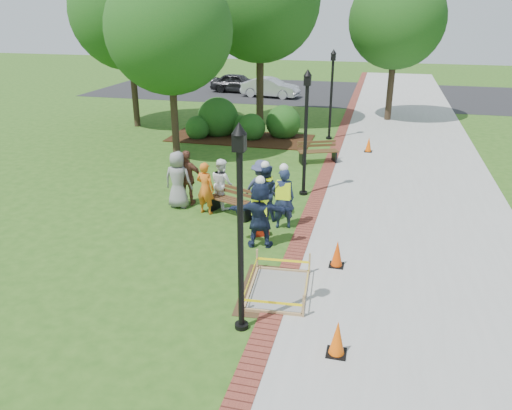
% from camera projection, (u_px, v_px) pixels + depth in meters
% --- Properties ---
extents(ground, '(100.00, 100.00, 0.00)m').
position_uv_depth(ground, '(227.00, 255.00, 13.19)').
color(ground, '#285116').
rests_on(ground, ground).
extents(sidewalk, '(6.00, 60.00, 0.02)m').
position_uv_depth(sidewalk, '(410.00, 161.00, 21.06)').
color(sidewalk, '#9E9E99').
rests_on(sidewalk, ground).
extents(brick_edging, '(0.50, 60.00, 0.03)m').
position_uv_depth(brick_edging, '(333.00, 156.00, 21.79)').
color(brick_edging, maroon).
rests_on(brick_edging, ground).
extents(mulch_bed, '(7.00, 3.00, 0.05)m').
position_uv_depth(mulch_bed, '(241.00, 138.00, 24.66)').
color(mulch_bed, '#381E0F').
rests_on(mulch_bed, ground).
extents(parking_lot, '(36.00, 12.00, 0.01)m').
position_uv_depth(parking_lot, '(333.00, 93.00, 37.49)').
color(parking_lot, black).
rests_on(parking_lot, ground).
extents(wet_concrete_pad, '(1.88, 2.43, 0.55)m').
position_uv_depth(wet_concrete_pad, '(278.00, 282.00, 11.42)').
color(wet_concrete_pad, '#47331E').
rests_on(wet_concrete_pad, ground).
extents(bench_near, '(1.67, 1.07, 0.86)m').
position_uv_depth(bench_near, '(232.00, 207.00, 15.60)').
color(bench_near, '#52371C').
rests_on(bench_near, ground).
extents(bench_far, '(1.72, 1.14, 0.89)m').
position_uv_depth(bench_far, '(318.00, 156.00, 20.78)').
color(bench_far, '#543D1C').
rests_on(bench_far, ground).
extents(cone_front, '(0.38, 0.38, 0.74)m').
position_uv_depth(cone_front, '(337.00, 339.00, 9.29)').
color(cone_front, black).
rests_on(cone_front, ground).
extents(cone_back, '(0.36, 0.36, 0.71)m').
position_uv_depth(cone_back, '(337.00, 254.00, 12.47)').
color(cone_back, black).
rests_on(cone_back, ground).
extents(cone_far, '(0.35, 0.35, 0.68)m').
position_uv_depth(cone_far, '(369.00, 145.00, 22.28)').
color(cone_far, black).
rests_on(cone_far, ground).
extents(toolbox, '(0.50, 0.38, 0.22)m').
position_uv_depth(toolbox, '(261.00, 232.00, 14.27)').
color(toolbox, '#A61F0C').
rests_on(toolbox, ground).
extents(lamp_near, '(0.28, 0.28, 4.26)m').
position_uv_depth(lamp_near, '(240.00, 216.00, 9.28)').
color(lamp_near, black).
rests_on(lamp_near, ground).
extents(lamp_mid, '(0.28, 0.28, 4.26)m').
position_uv_depth(lamp_mid, '(306.00, 124.00, 16.48)').
color(lamp_mid, black).
rests_on(lamp_mid, ground).
extents(lamp_far, '(0.28, 0.28, 4.26)m').
position_uv_depth(lamp_far, '(332.00, 88.00, 23.68)').
color(lamp_far, black).
rests_on(lamp_far, ground).
extents(tree_left, '(5.11, 5.11, 7.77)m').
position_uv_depth(tree_left, '(169.00, 30.00, 19.89)').
color(tree_left, '#3D2D1E').
rests_on(tree_left, ground).
extents(tree_back, '(6.17, 6.17, 9.45)m').
position_uv_depth(tree_back, '(260.00, 1.00, 25.30)').
color(tree_back, '#3D2D1E').
rests_on(tree_back, ground).
extents(tree_right, '(5.15, 5.15, 7.97)m').
position_uv_depth(tree_right, '(397.00, 20.00, 26.71)').
color(tree_right, '#3D2D1E').
rests_on(tree_right, ground).
extents(tree_far, '(5.77, 5.77, 8.71)m').
position_uv_depth(tree_far, '(127.00, 12.00, 25.06)').
color(tree_far, '#3D2D1E').
rests_on(tree_far, ground).
extents(shrub_a, '(1.20, 1.20, 1.20)m').
position_uv_depth(shrub_a, '(198.00, 138.00, 24.72)').
color(shrub_a, '#164E16').
rests_on(shrub_a, ground).
extents(shrub_b, '(2.05, 2.05, 2.05)m').
position_uv_depth(shrub_b, '(218.00, 135.00, 25.39)').
color(shrub_b, '#164E16').
rests_on(shrub_b, ground).
extents(shrub_c, '(1.36, 1.36, 1.36)m').
position_uv_depth(shrub_c, '(251.00, 139.00, 24.55)').
color(shrub_c, '#164E16').
rests_on(shrub_c, ground).
extents(shrub_d, '(1.72, 1.72, 1.72)m').
position_uv_depth(shrub_d, '(283.00, 137.00, 24.96)').
color(shrub_d, '#164E16').
rests_on(shrub_d, ground).
extents(shrub_e, '(1.10, 1.10, 1.10)m').
position_uv_depth(shrub_e, '(240.00, 135.00, 25.31)').
color(shrub_e, '#164E16').
rests_on(shrub_e, ground).
extents(casual_person_a, '(0.60, 0.39, 1.86)m').
position_uv_depth(casual_person_a, '(178.00, 180.00, 15.99)').
color(casual_person_a, gray).
rests_on(casual_person_a, ground).
extents(casual_person_b, '(0.60, 0.45, 1.67)m').
position_uv_depth(casual_person_b, '(205.00, 188.00, 15.53)').
color(casual_person_b, orange).
rests_on(casual_person_b, ground).
extents(casual_person_c, '(0.61, 0.59, 1.63)m').
position_uv_depth(casual_person_c, '(222.00, 183.00, 16.02)').
color(casual_person_c, white).
rests_on(casual_person_c, ground).
extents(casual_person_d, '(0.59, 0.39, 1.83)m').
position_uv_depth(casual_person_d, '(188.00, 178.00, 16.19)').
color(casual_person_d, brown).
rests_on(casual_person_d, ground).
extents(casual_person_e, '(0.66, 0.52, 1.81)m').
position_uv_depth(casual_person_e, '(262.00, 189.00, 15.27)').
color(casual_person_e, '#373C60').
rests_on(casual_person_e, ground).
extents(hivis_worker_a, '(0.66, 0.48, 2.02)m').
position_uv_depth(hivis_worker_a, '(260.00, 212.00, 13.32)').
color(hivis_worker_a, '#1D2B4C').
rests_on(hivis_worker_a, ground).
extents(hivis_worker_b, '(0.67, 0.53, 1.98)m').
position_uv_depth(hivis_worker_b, '(283.00, 197.00, 14.46)').
color(hivis_worker_b, '#1D214B').
rests_on(hivis_worker_b, ground).
extents(hivis_worker_c, '(0.57, 0.39, 1.86)m').
position_uv_depth(hivis_worker_c, '(265.00, 191.00, 15.05)').
color(hivis_worker_c, '#192043').
rests_on(hivis_worker_c, ground).
extents(parked_car_a, '(2.41, 4.83, 1.53)m').
position_uv_depth(parked_car_a, '(238.00, 92.00, 37.73)').
color(parked_car_a, black).
rests_on(parked_car_a, ground).
extents(parked_car_b, '(2.58, 4.77, 1.48)m').
position_uv_depth(parked_car_b, '(270.00, 97.00, 35.77)').
color(parked_car_b, '#BABAC0').
rests_on(parked_car_b, ground).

